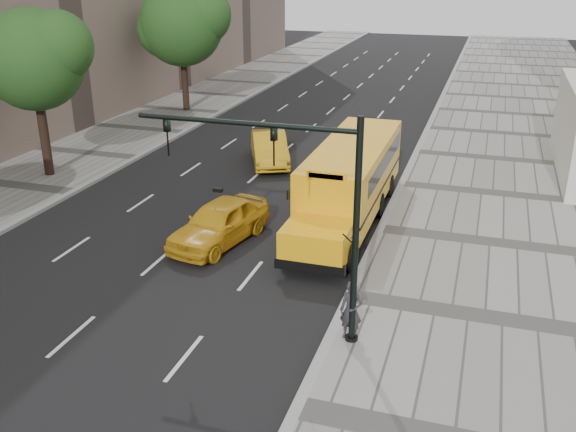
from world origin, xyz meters
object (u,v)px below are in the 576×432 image
(school_bus, at_px, (351,175))
(traffic_signal, at_px, (304,200))
(taxi_near, at_px, (219,223))
(tree_b, at_px, (35,59))
(pedestrian, at_px, (351,311))
(tree_c, at_px, (183,23))
(taxi_far, at_px, (269,148))

(school_bus, relative_size, traffic_signal, 1.81)
(taxi_near, distance_m, traffic_signal, 7.76)
(tree_b, distance_m, pedestrian, 20.10)
(school_bus, xyz_separation_m, traffic_signal, (0.69, -9.26, 2.33))
(traffic_signal, bearing_deg, taxi_near, 132.47)
(tree_b, xyz_separation_m, pedestrian, (16.96, -9.74, -4.65))
(tree_c, xyz_separation_m, taxi_near, (10.84, -19.66, -5.08))
(school_bus, relative_size, pedestrian, 6.78)
(tree_c, distance_m, taxi_far, 14.37)
(tree_b, relative_size, school_bus, 0.69)
(taxi_far, height_order, pedestrian, pedestrian)
(tree_c, bearing_deg, taxi_far, -45.96)
(tree_c, bearing_deg, traffic_signal, -57.89)
(school_bus, xyz_separation_m, pedestrian, (2.05, -9.18, -0.76))
(taxi_far, bearing_deg, tree_b, -173.95)
(tree_c, xyz_separation_m, taxi_far, (9.34, -9.66, -5.09))
(tree_b, relative_size, taxi_near, 1.67)
(taxi_near, bearing_deg, tree_b, 168.82)
(tree_b, bearing_deg, taxi_far, 29.80)
(tree_b, height_order, taxi_near, tree_b)
(taxi_far, bearing_deg, pedestrian, -87.03)
(school_bus, relative_size, taxi_far, 2.39)
(school_bus, distance_m, taxi_near, 5.83)
(tree_b, height_order, tree_c, tree_c)
(school_bus, bearing_deg, pedestrian, -77.44)
(pedestrian, bearing_deg, school_bus, 103.42)
(tree_b, xyz_separation_m, tree_c, (0.02, 15.02, 0.24))
(pedestrian, xyz_separation_m, traffic_signal, (-1.35, -0.08, 3.09))
(tree_b, relative_size, taxi_far, 1.64)
(tree_b, distance_m, taxi_far, 11.83)
(tree_b, xyz_separation_m, school_bus, (14.91, -0.56, -3.88))
(tree_c, bearing_deg, taxi_near, -61.12)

